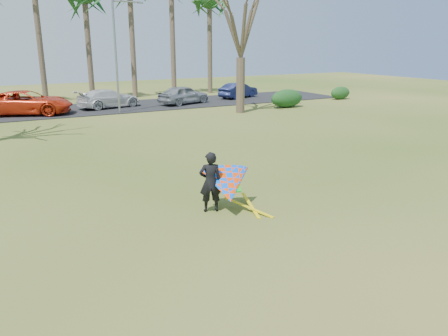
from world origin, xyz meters
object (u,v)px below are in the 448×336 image
streetlight (118,51)px  car_2 (27,103)px  car_4 (184,95)px  car_3 (109,98)px  bare_tree_right (241,20)px  car_5 (238,90)px  kite_flyer (225,185)px

streetlight → car_2: streetlight is taller
car_2 → car_4: bearing=-69.1°
car_3 → bare_tree_right: bearing=-144.5°
car_4 → car_5: (6.18, 1.50, -0.09)m
bare_tree_right → car_5: bearing=60.8°
car_3 → car_5: bearing=-100.8°
kite_flyer → streetlight: bearing=82.9°
car_5 → car_4: bearing=83.0°
car_2 → bare_tree_right: bearing=-92.4°
bare_tree_right → kite_flyer: 20.65m
streetlight → car_3: bearing=93.9°
car_2 → car_3: size_ratio=1.23×
car_4 → kite_flyer: (-8.49, -22.94, 0.03)m
car_5 → kite_flyer: (-14.66, -24.44, 0.12)m
streetlight → car_2: size_ratio=1.31×
car_5 → kite_flyer: size_ratio=1.74×
car_4 → car_5: 6.36m
kite_flyer → car_5: bearing=59.0°
car_5 → streetlight: bearing=85.7°
streetlight → car_5: (12.06, 3.56, -3.72)m
streetlight → car_4: size_ratio=1.77×
car_5 → bare_tree_right: bearing=130.1°
streetlight → car_4: (5.88, 2.05, -3.63)m
car_2 → car_3: car_2 is taller
car_3 → kite_flyer: (-2.41, -23.72, 0.08)m
car_4 → kite_flyer: bearing=141.6°
bare_tree_right → kite_flyer: bearing=-121.7°
car_4 → car_2: bearing=71.7°
car_3 → streetlight: bearing=169.8°
streetlight → car_3: streetlight is taller
car_3 → car_4: bearing=-111.5°
car_2 → car_5: bearing=-64.3°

